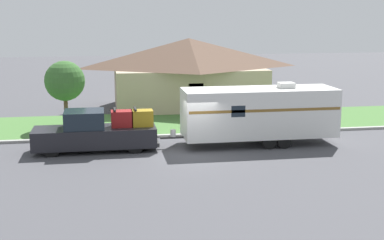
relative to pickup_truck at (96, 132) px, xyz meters
name	(u,v)px	position (x,y,z in m)	size (l,w,h in m)	color
ground_plane	(193,154)	(4.61, -1.38, -0.94)	(120.00, 120.00, 0.00)	#47474C
curb_strip	(181,135)	(4.61, 2.37, -0.87)	(80.00, 0.30, 0.14)	#999993
lawn_strip	(173,123)	(4.61, 6.02, -0.92)	(80.00, 7.00, 0.03)	#477538
house_across_street	(189,71)	(6.55, 11.70, 1.63)	(11.39, 6.54, 4.95)	tan
pickup_truck	(96,132)	(0.00, 0.00, 0.00)	(6.13, 1.93, 2.11)	black
travel_trailer	(259,112)	(8.34, 0.00, 0.76)	(9.11, 2.50, 3.21)	black
mailbox	(127,117)	(1.64, 3.02, 0.14)	(0.48, 0.20, 1.40)	brown
tree_in_yard	(65,81)	(-1.81, 5.82, 1.86)	(2.37, 2.37, 3.99)	brown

